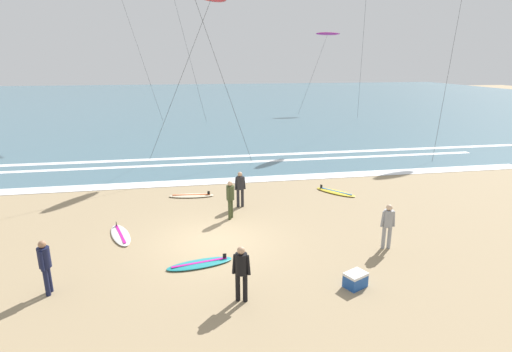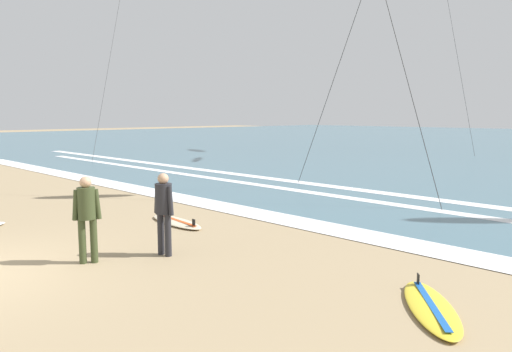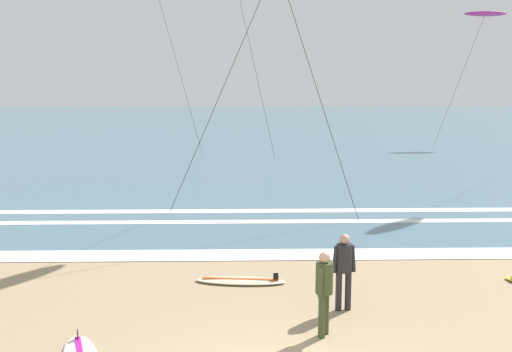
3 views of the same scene
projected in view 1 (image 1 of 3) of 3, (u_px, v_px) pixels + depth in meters
ground_plane at (216, 241)px, 14.36m from camera, size 160.00×160.00×0.00m
ocean_surface at (190, 101)px, 63.42m from camera, size 140.00×90.00×0.01m
wave_foam_shoreline at (171, 184)px, 20.96m from camera, size 41.31×1.07×0.01m
wave_foam_mid_break at (171, 165)px, 24.62m from camera, size 40.87×0.50×0.01m
wave_foam_outer_break at (176, 159)px, 26.25m from camera, size 50.45×0.61×0.01m
surfer_left_near at (241, 269)px, 10.53m from camera, size 0.51×0.32×1.60m
surfer_foreground_main at (240, 186)px, 17.42m from camera, size 0.52×0.32×1.60m
surfer_right_near at (45, 262)px, 10.86m from camera, size 0.32×0.51×1.60m
surfer_left_far at (388, 222)px, 13.54m from camera, size 0.51×0.32×1.60m
surfer_mid_group at (230, 196)px, 16.13m from camera, size 0.32×0.49×1.60m
surfboard_foreground_flat at (120, 235)px, 14.73m from camera, size 1.22×2.18×0.25m
surfboard_near_water at (336, 192)px, 19.52m from camera, size 1.79×2.01×0.25m
surfboard_right_spare at (200, 264)px, 12.66m from camera, size 2.18×0.99×0.25m
surfboard_left_pile at (191, 196)px, 19.00m from camera, size 2.15×0.80×0.25m
kite_magenta_far_right at (328, 34)px, 49.44m from camera, size 6.19×4.21×9.56m
cooler_box at (355, 280)px, 11.40m from camera, size 0.75×0.67×0.44m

